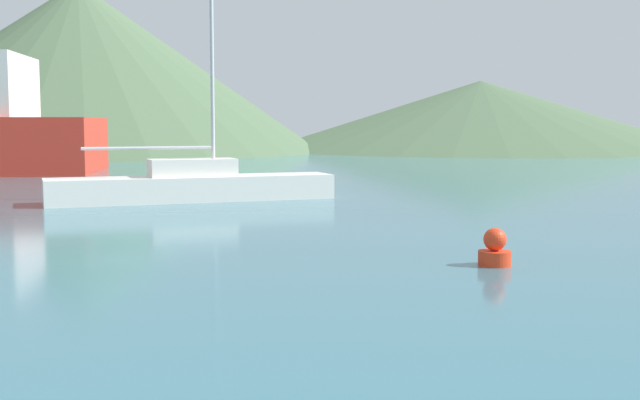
{
  "coord_description": "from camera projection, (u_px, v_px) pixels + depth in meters",
  "views": [
    {
      "loc": [
        -3.06,
        1.63,
        2.45
      ],
      "look_at": [
        0.78,
        14.0,
        1.2
      ],
      "focal_mm": 45.0,
      "sensor_mm": 36.0,
      "label": 1
    }
  ],
  "objects": [
    {
      "name": "sailboat_inner",
      "position": [
        193.0,
        185.0,
        25.18
      ],
      "size": [
        9.01,
        2.13,
        8.64
      ],
      "rotation": [
        0.0,
        0.0,
        0.05
      ],
      "color": "white",
      "rests_on": "ground_plane"
    },
    {
      "name": "buoy_marker",
      "position": [
        495.0,
        250.0,
        13.78
      ],
      "size": [
        0.57,
        0.57,
        0.65
      ],
      "color": "red",
      "rests_on": "ground_plane"
    },
    {
      "name": "hill_central",
      "position": [
        80.0,
        68.0,
        68.52
      ],
      "size": [
        41.34,
        41.34,
        14.29
      ],
      "color": "#4C6647",
      "rests_on": "ground_plane"
    },
    {
      "name": "hill_east",
      "position": [
        480.0,
        115.0,
        75.16
      ],
      "size": [
        40.54,
        40.54,
        6.39
      ],
      "color": "#4C6647",
      "rests_on": "ground_plane"
    }
  ]
}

